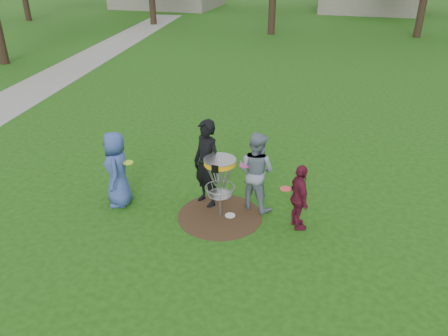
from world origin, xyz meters
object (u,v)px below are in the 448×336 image
(player_grey, at_px, (256,171))
(player_maroon, at_px, (299,198))
(player_black, at_px, (207,164))
(disc_golf_basket, at_px, (220,174))
(player_blue, at_px, (117,169))

(player_grey, relative_size, player_maroon, 1.25)
(player_black, height_order, disc_golf_basket, player_black)
(player_maroon, bearing_deg, player_black, 53.71)
(player_grey, height_order, disc_golf_basket, player_grey)
(player_maroon, xyz_separation_m, disc_golf_basket, (-1.62, -0.04, 0.32))
(player_black, xyz_separation_m, disc_golf_basket, (0.43, -0.43, 0.04))
(player_blue, bearing_deg, player_maroon, 70.01)
(player_grey, bearing_deg, disc_golf_basket, 62.92)
(player_grey, height_order, player_maroon, player_grey)
(player_black, relative_size, player_maroon, 1.39)
(player_black, xyz_separation_m, player_maroon, (2.05, -0.39, -0.28))
(player_black, bearing_deg, player_grey, 39.26)
(player_blue, relative_size, player_grey, 0.97)
(player_maroon, height_order, disc_golf_basket, player_maroon)
(player_black, distance_m, player_maroon, 2.11)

